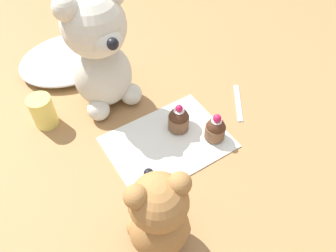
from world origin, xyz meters
TOP-DOWN VIEW (x-y plane):
  - ground_plane at (0.00, 0.00)m, footprint 4.00×4.00m
  - knitted_placemat at (0.00, 0.00)m, footprint 0.25×0.19m
  - tulle_cloth at (-0.07, 0.37)m, footprint 0.27×0.22m
  - teddy_bear_cream at (-0.05, 0.19)m, footprint 0.14×0.15m
  - teddy_bear_tan at (-0.13, -0.17)m, footprint 0.12×0.11m
  - cupcake_near_cream_bear at (0.04, 0.02)m, footprint 0.05×0.05m
  - cupcake_near_tan_bear at (0.09, -0.04)m, footprint 0.04×0.04m
  - juice_glass at (-0.20, 0.20)m, footprint 0.05×0.05m
  - teaspoon at (0.21, 0.01)m, footprint 0.08×0.11m

SIDE VIEW (x-z plane):
  - ground_plane at x=0.00m, z-range 0.00..0.00m
  - teaspoon at x=0.21m, z-range 0.00..0.01m
  - knitted_placemat at x=0.00m, z-range 0.00..0.01m
  - tulle_cloth at x=-0.07m, z-range 0.00..0.04m
  - cupcake_near_tan_bear at x=0.09m, z-range 0.00..0.07m
  - cupcake_near_cream_bear at x=0.04m, z-range 0.00..0.07m
  - juice_glass at x=-0.20m, z-range 0.00..0.08m
  - teddy_bear_tan at x=-0.13m, z-range 0.00..0.19m
  - teddy_bear_cream at x=-0.05m, z-range 0.00..0.28m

